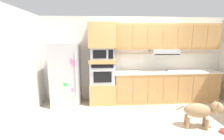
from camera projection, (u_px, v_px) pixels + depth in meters
name	position (u px, v px, depth m)	size (l,w,h in m)	color
ground_plane	(141.00, 112.00, 4.33)	(9.60, 9.60, 0.00)	beige
back_kitchen_wall	(134.00, 59.00, 5.18)	(6.20, 0.12, 2.50)	silver
side_panel_left	(25.00, 66.00, 3.89)	(0.12, 7.10, 2.50)	silver
refrigerator	(66.00, 75.00, 4.69)	(0.76, 0.73, 1.76)	#ADADB2
oven_base_cabinet	(103.00, 93.00, 4.94)	(0.74, 0.62, 0.60)	tan
built_in_oven	(102.00, 73.00, 4.82)	(0.70, 0.62, 0.60)	#A8AAAF
appliance_mid_shelf	(102.00, 61.00, 4.76)	(0.74, 0.62, 0.10)	tan
microwave	(102.00, 53.00, 4.72)	(0.64, 0.54, 0.32)	#A8AAAF
appliance_upper_cabinet	(102.00, 35.00, 4.62)	(0.74, 0.62, 0.68)	tan
lower_cabinet_run	(165.00, 87.00, 5.04)	(3.05, 0.63, 0.88)	tan
countertop_slab	(166.00, 72.00, 4.96)	(3.09, 0.64, 0.04)	silver
backsplash_panel	(163.00, 61.00, 5.19)	(3.09, 0.02, 0.50)	silver
upper_cabinet_with_hood	(167.00, 37.00, 4.89)	(3.05, 0.48, 0.88)	tan
screwdriver	(167.00, 70.00, 5.04)	(0.17, 0.17, 0.03)	blue
dog	(202.00, 110.00, 3.51)	(0.99, 0.42, 0.62)	#997551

